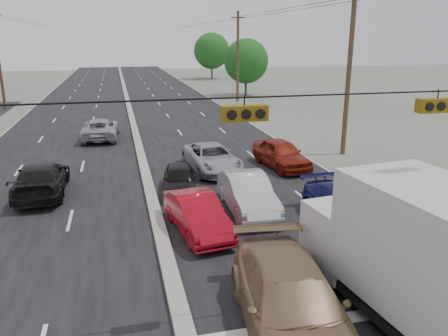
{
  "coord_description": "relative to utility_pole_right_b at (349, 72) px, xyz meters",
  "views": [
    {
      "loc": [
        -1.25,
        -9.28,
        7.04
      ],
      "look_at": [
        2.65,
        6.57,
        2.2
      ],
      "focal_mm": 35.0,
      "sensor_mm": 36.0,
      "label": 1
    }
  ],
  "objects": [
    {
      "name": "queue_car_e",
      "position": [
        -4.9,
        -1.89,
        -4.32
      ],
      "size": [
        2.41,
        4.82,
        1.58
      ],
      "primitive_type": "imported",
      "rotation": [
        0.0,
        0.0,
        0.12
      ],
      "color": "maroon",
      "rests_on": "ground"
    },
    {
      "name": "tree_right_mid",
      "position": [
        2.5,
        30.0,
        -0.77
      ],
      "size": [
        5.6,
        5.6,
        7.14
      ],
      "color": "#382619",
      "rests_on": "ground"
    },
    {
      "name": "queue_car_a",
      "position": [
        -11.1,
        -4.64,
        -4.47
      ],
      "size": [
        1.97,
        3.92,
        1.28
      ],
      "primitive_type": "imported",
      "rotation": [
        0.0,
        0.0,
        -0.13
      ],
      "color": "black",
      "rests_on": "ground"
    },
    {
      "name": "road_surface",
      "position": [
        -12.5,
        15.0,
        -5.11
      ],
      "size": [
        20.0,
        160.0,
        0.02
      ],
      "primitive_type": "cube",
      "color": "black",
      "rests_on": "ground"
    },
    {
      "name": "utility_pole_right_c",
      "position": [
        0.0,
        25.0,
        0.0
      ],
      "size": [
        1.6,
        0.3,
        10.0
      ],
      "color": "#422D1E",
      "rests_on": "ground"
    },
    {
      "name": "oncoming_near",
      "position": [
        -17.4,
        -3.46,
        -4.33
      ],
      "size": [
        2.22,
        5.35,
        1.55
      ],
      "primitive_type": "imported",
      "rotation": [
        0.0,
        0.0,
        3.15
      ],
      "color": "black",
      "rests_on": "ground"
    },
    {
      "name": "ground",
      "position": [
        -12.5,
        -15.0,
        -5.11
      ],
      "size": [
        200.0,
        200.0,
        0.0
      ],
      "primitive_type": "plane",
      "color": "#606356",
      "rests_on": "ground"
    },
    {
      "name": "red_sedan",
      "position": [
        -11.1,
        -9.32,
        -4.39
      ],
      "size": [
        2.11,
        4.53,
        1.44
      ],
      "primitive_type": "imported",
      "rotation": [
        0.0,
        0.0,
        0.14
      ],
      "color": "#A00917",
      "rests_on": "ground"
    },
    {
      "name": "queue_car_c",
      "position": [
        -8.84,
        -1.56,
        -4.39
      ],
      "size": [
        2.82,
        5.35,
        1.44
      ],
      "primitive_type": "imported",
      "rotation": [
        0.0,
        0.0,
        0.09
      ],
      "color": "#9FA2A7",
      "rests_on": "ground"
    },
    {
      "name": "queue_car_b",
      "position": [
        -8.66,
        -7.76,
        -4.32
      ],
      "size": [
        1.77,
        4.81,
        1.57
      ],
      "primitive_type": "imported",
      "rotation": [
        0.0,
        0.0,
        -0.02
      ],
      "color": "#BDBEBF",
      "rests_on": "ground"
    },
    {
      "name": "center_median",
      "position": [
        -12.5,
        15.0,
        -5.01
      ],
      "size": [
        0.5,
        160.0,
        0.2
      ],
      "primitive_type": "cube",
      "color": "gray",
      "rests_on": "ground"
    },
    {
      "name": "queue_car_d",
      "position": [
        -5.32,
        -10.06,
        -4.39
      ],
      "size": [
        2.18,
        5.04,
        1.44
      ],
      "primitive_type": "imported",
      "rotation": [
        0.0,
        0.0,
        0.03
      ],
      "color": "#0F0F4B",
      "rests_on": "ground"
    },
    {
      "name": "tan_sedan",
      "position": [
        -9.95,
        -15.74,
        -4.24
      ],
      "size": [
        3.12,
        6.2,
        1.73
      ],
      "primitive_type": "imported",
      "rotation": [
        0.0,
        0.0,
        -0.12
      ],
      "color": "olive",
      "rests_on": "ground"
    },
    {
      "name": "utility_pole_right_b",
      "position": [
        0.0,
        0.0,
        0.0
      ],
      "size": [
        1.6,
        0.3,
        10.0
      ],
      "color": "#422D1E",
      "rests_on": "ground"
    },
    {
      "name": "oncoming_far",
      "position": [
        -15.04,
        8.21,
        -4.36
      ],
      "size": [
        2.73,
        5.48,
        1.49
      ],
      "primitive_type": "imported",
      "rotation": [
        0.0,
        0.0,
        3.09
      ],
      "color": "#9A9CA1",
      "rests_on": "ground"
    },
    {
      "name": "tree_right_far",
      "position": [
        3.5,
        55.0,
        -0.15
      ],
      "size": [
        6.4,
        6.4,
        8.16
      ],
      "color": "#382619",
      "rests_on": "ground"
    },
    {
      "name": "box_truck",
      "position": [
        -6.76,
        -16.19,
        -3.17
      ],
      "size": [
        3.41,
        7.69,
        3.78
      ],
      "rotation": [
        0.0,
        0.0,
        0.11
      ],
      "color": "black",
      "rests_on": "ground"
    },
    {
      "name": "traffic_signals",
      "position": [
        -11.1,
        -15.0,
        0.39
      ],
      "size": [
        25.0,
        0.3,
        0.54
      ],
      "color": "black",
      "rests_on": "ground"
    }
  ]
}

